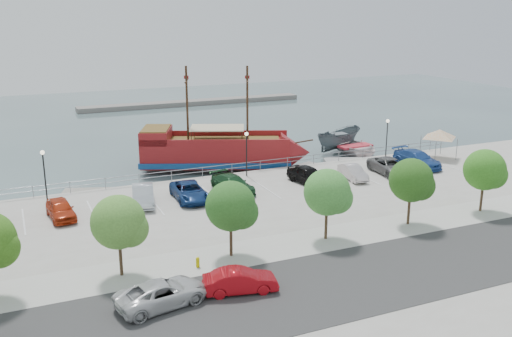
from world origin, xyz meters
name	(u,v)px	position (x,y,z in m)	size (l,w,h in m)	color
ground	(276,207)	(0.00, 0.00, -1.00)	(160.00, 160.00, 0.00)	#3B4C50
land_slab	(447,320)	(0.00, -21.00, -0.60)	(100.00, 58.00, 1.20)	#9C978C
street	(390,271)	(0.00, -16.00, 0.01)	(100.00, 8.00, 0.04)	#373636
sidewalk	(338,237)	(0.00, -10.00, 0.01)	(100.00, 4.00, 0.05)	#ADACA4
seawall_railing	(241,167)	(0.00, 7.80, 0.53)	(50.00, 0.06, 1.00)	gray
far_shore	(193,103)	(10.00, 55.00, -0.60)	(40.00, 3.00, 0.80)	slate
pirate_ship	(228,152)	(0.53, 12.79, 0.90)	(18.14, 11.22, 11.32)	maroon
patrol_boat	(339,141)	(15.23, 14.68, 0.27)	(2.47, 6.57, 2.54)	#4F595F
speedboat	(355,149)	(16.13, 12.50, -0.26)	(5.11, 7.16, 1.48)	silver
dock_west	(104,193)	(-13.01, 9.20, -0.79)	(7.32, 2.09, 0.42)	gray
dock_mid	(296,170)	(6.69, 9.20, -0.82)	(6.26, 1.79, 0.36)	gray
dock_east	(360,161)	(14.60, 9.20, -0.78)	(7.72, 2.21, 0.44)	gray
canopy_tent	(440,130)	(21.39, 4.65, 3.10)	(4.59, 4.59, 3.56)	slate
street_van	(162,293)	(-13.68, -14.47, 0.70)	(2.33, 5.05, 1.40)	silver
street_sedan	(240,281)	(-9.30, -14.76, 0.69)	(1.45, 4.17, 1.37)	#AA0C14
fire_hydrant	(198,262)	(-10.51, -10.80, 0.38)	(0.24, 0.24, 0.70)	#C5B800
lamp_post_left	(44,166)	(-18.00, 6.50, 2.94)	(0.36, 0.36, 4.28)	black
lamp_post_mid	(247,146)	(0.00, 6.50, 2.94)	(0.36, 0.36, 4.28)	black
lamp_post_right	(387,132)	(16.00, 6.50, 2.94)	(0.36, 0.36, 4.28)	black
tree_b	(121,224)	(-14.85, -10.07, 3.30)	(3.30, 3.20, 5.00)	#473321
tree_c	(233,208)	(-7.85, -10.07, 3.30)	(3.30, 3.20, 5.00)	#473321
tree_d	(330,194)	(-0.85, -10.07, 3.30)	(3.30, 3.20, 5.00)	#473321
tree_e	(413,182)	(6.15, -10.07, 3.30)	(3.30, 3.20, 5.00)	#473321
tree_f	(487,171)	(13.15, -10.07, 3.30)	(3.30, 3.20, 5.00)	#473321
parked_car_a	(61,209)	(-17.34, 1.58, 0.74)	(1.74, 4.32, 1.47)	#B12E10
parked_car_b	(143,195)	(-10.90, 2.28, 0.79)	(1.67, 4.78, 1.57)	#B6BDC7
parked_car_c	(189,191)	(-7.10, 1.91, 0.73)	(2.41, 5.23, 1.45)	navy
parked_car_d	(233,184)	(-3.05, 2.37, 0.74)	(2.07, 5.08, 1.47)	#194522
parked_car_e	(308,175)	(4.18, 1.98, 0.81)	(1.92, 4.78, 1.63)	black
parked_car_f	(353,172)	(8.70, 1.56, 0.66)	(1.41, 4.03, 1.33)	beige
parked_car_g	(390,166)	(12.94, 1.60, 0.75)	(2.50, 5.43, 1.51)	#606060
parked_car_h	(417,159)	(17.04, 2.69, 0.81)	(2.27, 5.59, 1.62)	#224790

